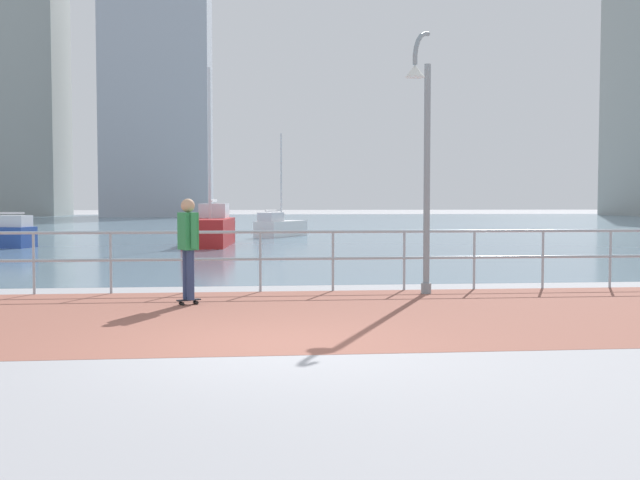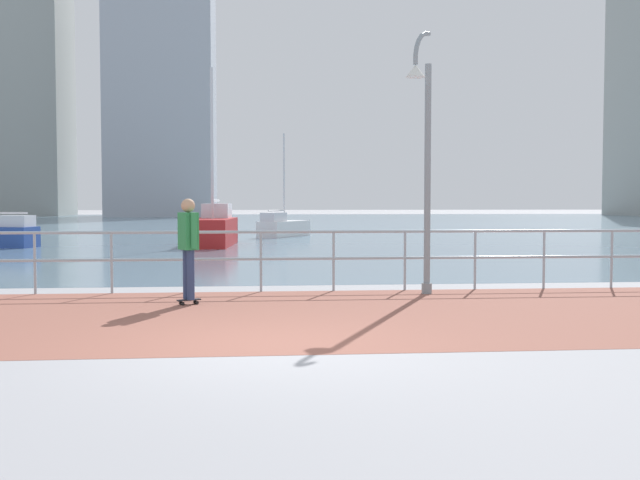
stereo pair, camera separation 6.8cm
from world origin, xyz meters
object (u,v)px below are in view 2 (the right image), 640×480
object	(u,v)px
skateboarder	(188,241)
sailboat_gray	(213,229)
sailboat_navy	(283,227)
lamppost	(424,149)

from	to	relation	value
skateboarder	sailboat_gray	world-z (taller)	sailboat_gray
sailboat_navy	sailboat_gray	size ratio (longest dim) A/B	0.73
skateboarder	sailboat_navy	world-z (taller)	sailboat_navy
skateboarder	sailboat_gray	xyz separation A→B (m)	(-0.41, 17.41, -0.41)
lamppost	sailboat_navy	world-z (taller)	sailboat_navy
skateboarder	sailboat_navy	xyz separation A→B (m)	(2.66, 24.38, -0.59)
sailboat_navy	lamppost	bearing A→B (deg)	-86.18
sailboat_navy	sailboat_gray	distance (m)	7.62
sailboat_gray	sailboat_navy	bearing A→B (deg)	66.23
sailboat_navy	sailboat_gray	xyz separation A→B (m)	(-3.07, -6.97, 0.18)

